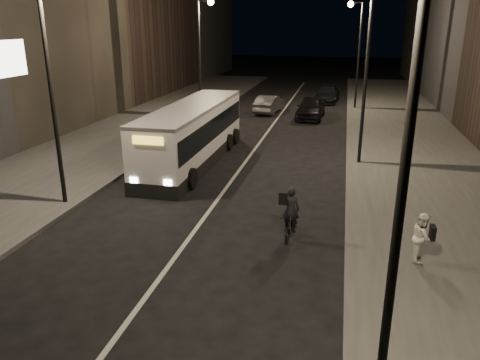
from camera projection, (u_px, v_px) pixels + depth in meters
The scene contains 14 objects.
ground at pixel (164, 272), 13.28m from camera, with size 180.00×180.00×0.00m, color black.
sidewalk_right at pixel (415, 156), 24.48m from camera, with size 7.00×70.00×0.16m, color #383836.
sidewalk_left at pixel (116, 140), 27.94m from camera, with size 7.00×70.00×0.16m, color #383836.
streetlight_right_near at pixel (391, 122), 6.78m from camera, with size 1.20×0.44×8.12m.
streetlight_right_mid at pixel (362, 54), 21.58m from camera, with size 1.20×0.44×8.12m.
streetlight_right_far at pixel (356, 41), 36.38m from camera, with size 1.20×0.44×8.12m.
streetlight_left_near at pixel (54, 64), 16.35m from camera, with size 1.20×0.44×8.12m.
streetlight_left_far at pixel (203, 43), 33.01m from camera, with size 1.20×0.44×8.12m.
city_bus at pixel (193, 132), 23.21m from camera, with size 2.62×10.85×2.91m.
cyclist_on_bicycle at pixel (291, 221), 15.21m from camera, with size 0.64×1.62×1.83m.
pedestrian_woman at pixel (422, 237), 13.40m from camera, with size 0.71×0.56×1.47m, color white.
car_near at pixel (311, 108), 34.23m from camera, with size 1.85×4.61×1.57m, color black.
car_mid at pixel (269, 104), 36.50m from camera, with size 1.44×4.14×1.36m, color #343436.
car_far at pixel (327, 94), 41.43m from camera, with size 1.91×4.70×1.36m, color black.
Camera 1 is at (4.63, -11.01, 6.74)m, focal length 35.00 mm.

